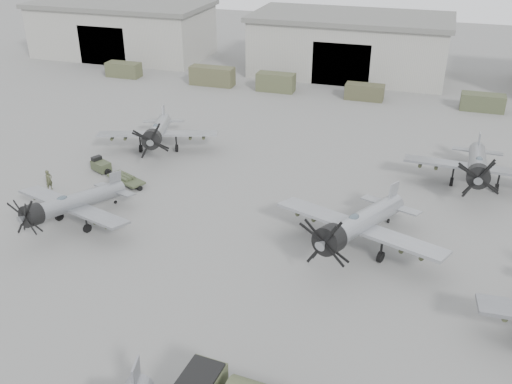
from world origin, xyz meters
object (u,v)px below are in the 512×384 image
Objects in this scene: aircraft_far_1 at (478,166)px; ground_crew at (49,180)px; aircraft_mid_2 at (357,225)px; tug_trailer at (110,171)px; aircraft_mid_1 at (69,204)px; aircraft_far_0 at (157,132)px.

aircraft_far_1 is 38.54m from ground_crew.
tug_trailer is (-24.31, 6.24, -1.90)m from aircraft_mid_2.
aircraft_far_1 is 33.86m from tug_trailer.
ground_crew is (-36.64, -11.89, -1.39)m from aircraft_far_1.
tug_trailer is at bearing 118.14° from aircraft_mid_1.
aircraft_far_1 reaches higher than tug_trailer.
aircraft_far_0 is 31.21m from aircraft_far_1.
aircraft_far_0 is 1.79× the size of tug_trailer.
aircraft_mid_2 is 28.12m from ground_crew.
tug_trailer is at bearing -174.74° from aircraft_mid_2.
aircraft_far_0 is at bearing 100.04° from tug_trailer.
aircraft_far_0 is 7.11m from tug_trailer.
aircraft_mid_2 is at bearing -49.06° from aircraft_far_0.
ground_crew reaches higher than tug_trailer.
ground_crew is (-5.45, -10.93, -1.29)m from aircraft_far_0.
aircraft_mid_1 is 22.53m from aircraft_mid_2.
aircraft_far_0 is 12.28m from ground_crew.
aircraft_mid_1 is at bearing -148.98° from aircraft_far_1.
aircraft_mid_1 reaches higher than ground_crew.
aircraft_far_0 reaches higher than aircraft_mid_1.
tug_trailer is at bearing -123.97° from aircraft_far_0.
aircraft_mid_2 is at bearing 10.34° from tug_trailer.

